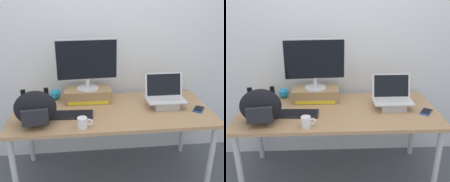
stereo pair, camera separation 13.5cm
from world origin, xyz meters
TOP-DOWN VIEW (x-y plane):
  - ground_plane at (0.00, 0.00)m, footprint 20.00×20.00m
  - back_wall at (0.00, 0.49)m, footprint 7.00×0.10m
  - desk at (0.00, 0.00)m, footprint 1.76×0.78m
  - toner_box_yellow at (-0.21, 0.23)m, footprint 0.44×0.23m
  - desktop_monitor at (-0.21, 0.23)m, footprint 0.57×0.20m
  - open_laptop at (0.49, 0.03)m, footprint 0.35×0.23m
  - external_keyboard at (-0.39, -0.08)m, footprint 0.44×0.17m
  - messenger_backpack at (-0.63, -0.20)m, footprint 0.35×0.27m
  - coffee_mug at (-0.26, -0.31)m, footprint 0.12×0.08m
  - cell_phone at (0.77, -0.09)m, footprint 0.14×0.16m
  - plush_toy at (-0.53, 0.30)m, footprint 0.10×0.10m

SIDE VIEW (x-z plane):
  - ground_plane at x=0.00m, z-range 0.00..0.00m
  - desk at x=0.00m, z-range 0.29..1.01m
  - cell_phone at x=0.77m, z-range 0.72..0.73m
  - external_keyboard at x=-0.39m, z-range 0.72..0.74m
  - coffee_mug at x=-0.26m, z-range 0.72..0.81m
  - plush_toy at x=-0.53m, z-range 0.72..0.82m
  - toner_box_yellow at x=-0.21m, z-range 0.72..0.84m
  - open_laptop at x=0.49m, z-range 0.63..0.93m
  - messenger_backpack at x=-0.63m, z-range 0.72..1.00m
  - desktop_monitor at x=-0.21m, z-range 0.86..1.33m
  - back_wall at x=0.00m, z-range 0.00..2.60m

